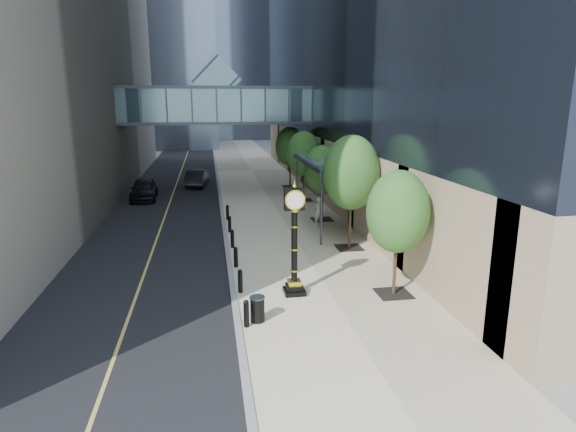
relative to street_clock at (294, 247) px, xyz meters
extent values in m
plane|color=gray|center=(0.49, -3.71, -2.08)|extent=(320.00, 320.00, 0.00)
cube|color=black|center=(-6.51, 36.29, -2.07)|extent=(8.00, 180.00, 0.02)
cube|color=beige|center=(1.49, 36.29, -2.05)|extent=(8.00, 180.00, 0.06)
cube|color=gray|center=(-2.51, 36.29, -2.04)|extent=(0.25, 180.00, 0.07)
cube|color=#919DB7|center=(-5.51, 116.29, 30.42)|extent=(22.00, 22.00, 65.00)
cube|color=slate|center=(-2.51, 24.29, 5.42)|extent=(17.00, 4.00, 3.00)
cube|color=#383F44|center=(-2.51, 24.29, 3.97)|extent=(17.00, 4.20, 0.25)
cube|color=#383F44|center=(-2.51, 24.29, 6.87)|extent=(17.00, 4.20, 0.25)
cube|color=slate|center=(-2.51, 24.29, 7.52)|extent=(4.24, 3.00, 4.24)
cube|color=#383F44|center=(3.99, 10.29, 2.12)|extent=(3.00, 8.00, 0.25)
cube|color=slate|center=(3.99, 10.29, 2.27)|extent=(2.80, 7.80, 0.06)
cylinder|color=#383F44|center=(2.69, 6.59, 0.02)|extent=(0.12, 0.12, 4.20)
cylinder|color=#383F44|center=(2.69, 13.99, 0.02)|extent=(0.12, 0.12, 4.20)
cylinder|color=black|center=(-2.21, -2.71, -1.57)|extent=(0.20, 0.20, 0.90)
cylinder|color=black|center=(-2.21, 0.49, -1.57)|extent=(0.20, 0.20, 0.90)
cylinder|color=black|center=(-2.21, 3.69, -1.57)|extent=(0.20, 0.20, 0.90)
cylinder|color=black|center=(-2.21, 6.89, -1.57)|extent=(0.20, 0.20, 0.90)
cylinder|color=black|center=(-2.21, 10.09, -1.57)|extent=(0.20, 0.20, 0.90)
cylinder|color=black|center=(-2.21, 13.29, -1.57)|extent=(0.20, 0.20, 0.90)
cube|color=black|center=(4.09, -0.71, -2.01)|extent=(1.40, 1.40, 0.02)
cylinder|color=#492F1F|center=(4.09, -0.71, -0.63)|extent=(0.14, 0.14, 2.77)
ellipsoid|color=#2B6023|center=(4.09, -0.71, 1.51)|extent=(2.54, 2.54, 3.38)
cube|color=black|center=(4.09, 5.79, -2.01)|extent=(1.40, 1.40, 0.02)
cylinder|color=#492F1F|center=(4.09, 5.79, -0.39)|extent=(0.14, 0.14, 3.26)
ellipsoid|color=#2B6023|center=(4.09, 5.79, 2.13)|extent=(2.99, 2.99, 3.98)
cube|color=black|center=(4.09, 12.29, -2.01)|extent=(1.40, 1.40, 0.02)
cylinder|color=#492F1F|center=(4.09, 12.29, -0.68)|extent=(0.14, 0.14, 2.67)
ellipsoid|color=#2B6023|center=(4.09, 12.29, 1.38)|extent=(2.44, 2.44, 3.26)
cube|color=black|center=(4.09, 18.79, -2.01)|extent=(1.40, 1.40, 0.02)
cylinder|color=#492F1F|center=(4.09, 18.79, -0.55)|extent=(0.14, 0.14, 2.93)
ellipsoid|color=#2B6023|center=(4.09, 18.79, 1.72)|extent=(2.69, 2.69, 3.58)
cube|color=black|center=(4.09, 25.29, -2.01)|extent=(1.40, 1.40, 0.02)
cylinder|color=#492F1F|center=(4.09, 25.29, -0.55)|extent=(0.14, 0.14, 2.93)
ellipsoid|color=#2B6023|center=(4.09, 25.29, 1.71)|extent=(2.68, 2.68, 3.58)
cube|color=black|center=(0.00, 0.00, -1.92)|extent=(0.88, 0.88, 0.19)
cube|color=black|center=(0.00, 0.00, -1.72)|extent=(0.68, 0.68, 0.19)
cube|color=yellow|center=(0.00, 0.00, -1.53)|extent=(0.54, 0.54, 0.19)
cylinder|color=black|center=(0.00, 0.00, 0.07)|extent=(0.25, 0.25, 3.00)
cube|color=black|center=(0.00, 0.00, 2.00)|extent=(0.82, 0.30, 0.87)
cylinder|color=white|center=(0.00, 0.17, 2.00)|extent=(0.68, 0.04, 0.68)
cylinder|color=white|center=(0.00, -0.17, 2.00)|extent=(0.68, 0.04, 0.68)
sphere|color=yellow|center=(0.00, 0.00, 2.54)|extent=(0.19, 0.19, 0.19)
cylinder|color=black|center=(-1.78, -2.34, -1.57)|extent=(0.57, 0.57, 0.90)
imported|color=#A49F97|center=(3.44, 10.57, -1.05)|extent=(0.76, 0.56, 1.92)
imported|color=black|center=(-8.65, 21.41, -1.21)|extent=(2.21, 5.07, 1.70)
imported|color=black|center=(-4.48, 27.12, -1.27)|extent=(2.23, 4.95, 1.58)
camera|label=1|loc=(-3.31, -18.50, 5.87)|focal=30.00mm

